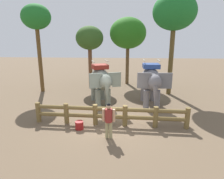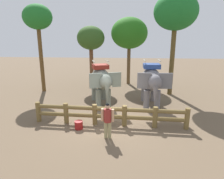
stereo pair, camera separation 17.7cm
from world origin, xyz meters
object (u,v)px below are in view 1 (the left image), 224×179
Objects in this scene: tree_far_right at (36,19)px; tourist_woman_in_black at (109,118)px; tree_far_left at (174,13)px; log_fence at (110,114)px; elephant_center at (151,81)px; feed_bucket at (79,125)px; tree_deep_back at (128,33)px; elephant_near_left at (101,80)px; tree_back_center at (90,39)px.

tourist_woman_in_black is at bearing -51.22° from tree_far_right.
tourist_woman_in_black is 0.22× the size of tree_far_left.
tree_far_left is at bearing 60.51° from tourist_woman_in_black.
elephant_center reaches higher than log_fence.
log_fence is 19.50× the size of feed_bucket.
log_fence is at bearing -125.09° from tree_far_left.
tree_far_left reaches higher than log_fence.
tree_deep_back is 14.86× the size of feed_bucket.
tree_far_right is 1.12× the size of tree_deep_back.
tree_far_left reaches higher than tree_deep_back.
log_fence is at bearing -75.79° from elephant_near_left.
tree_back_center is 4.26m from tree_far_right.
log_fence is 1.59m from feed_bucket.
elephant_near_left is (-0.80, 3.14, 0.98)m from log_fence.
tree_back_center is at bearing 103.99° from tourist_woman_in_black.
tree_far_left is 9.90m from tree_far_right.
elephant_near_left is 4.60m from tourist_woman_in_black.
tree_back_center is at bearing 107.27° from elephant_near_left.
feed_bucket is (-1.44, -0.55, -0.41)m from log_fence.
feed_bucket is (4.38, -6.49, -5.29)m from tree_far_right.
log_fence is at bearing -45.64° from tree_far_right.
tourist_woman_in_black is 0.31× the size of tree_back_center.
feed_bucket is (-5.52, -6.35, -5.65)m from tree_far_left.
elephant_center is 0.51× the size of tree_far_right.
tree_far_right is at bearing 150.82° from elephant_near_left.
elephant_near_left is 7.00m from tree_far_left.
elephant_center is 0.66× the size of tree_back_center.
tree_far_left is at bearing -0.80° from tree_far_right.
tree_back_center is 0.87× the size of tree_deep_back.
elephant_center is 9.48m from tree_far_right.
tree_deep_back is (1.74, 5.84, 2.90)m from elephant_near_left.
feed_bucket is at bearing -136.53° from elephant_center.
tree_far_right is at bearing 123.98° from feed_bucket.
tree_far_left reaches higher than tourist_woman_in_black.
tourist_woman_in_black is 0.24× the size of tree_far_right.
tree_back_center is 9.14m from feed_bucket.
tourist_woman_in_black is 1.83m from feed_bucket.
tree_back_center is (-1.42, 4.56, 2.46)m from elephant_near_left.
tree_far_right is at bearing 134.36° from log_fence.
elephant_near_left is at bearing 177.99° from elephant_center.
tree_back_center is at bearing 106.03° from log_fence.
tree_far_left reaches higher than tree_back_center.
tree_deep_back reaches higher than tree_back_center.
elephant_center is 0.47× the size of tree_far_left.
tree_deep_back is at bearing 73.40° from elephant_near_left.
tree_deep_back is at bearing 103.16° from elephant_center.
tree_far_right is (-8.15, 2.91, 3.86)m from elephant_center.
tourist_woman_in_black is at bearing -88.35° from log_fence.
elephant_near_left is 6.95m from tree_far_right.
tree_far_right is at bearing 179.20° from tree_far_left.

